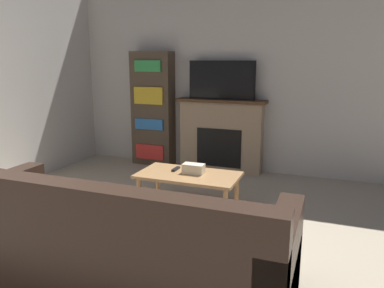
% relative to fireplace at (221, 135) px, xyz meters
% --- Properties ---
extents(wall_back, '(5.60, 0.06, 2.70)m').
position_rel_fireplace_xyz_m(wall_back, '(0.08, 0.14, 0.83)').
color(wall_back, beige).
rests_on(wall_back, ground_plane).
extents(fireplace, '(1.27, 0.28, 1.02)m').
position_rel_fireplace_xyz_m(fireplace, '(0.00, 0.00, 0.00)').
color(fireplace, tan).
rests_on(fireplace, ground_plane).
extents(tv, '(0.94, 0.03, 0.53)m').
position_rel_fireplace_xyz_m(tv, '(-0.00, -0.02, 0.77)').
color(tv, black).
rests_on(tv, fireplace).
extents(couch, '(2.35, 0.93, 0.88)m').
position_rel_fireplace_xyz_m(couch, '(0.15, -3.06, -0.23)').
color(couch, black).
rests_on(couch, ground_plane).
extents(coffee_table, '(1.04, 0.56, 0.40)m').
position_rel_fireplace_xyz_m(coffee_table, '(0.12, -1.57, -0.16)').
color(coffee_table, '#A87A4C').
rests_on(coffee_table, ground_plane).
extents(tissue_box, '(0.22, 0.12, 0.10)m').
position_rel_fireplace_xyz_m(tissue_box, '(0.16, -1.53, -0.06)').
color(tissue_box, beige).
rests_on(tissue_box, coffee_table).
extents(remote_control, '(0.04, 0.15, 0.02)m').
position_rel_fireplace_xyz_m(remote_control, '(-0.06, -1.48, -0.10)').
color(remote_control, black).
rests_on(remote_control, coffee_table).
extents(bookshelf, '(0.62, 0.29, 1.68)m').
position_rel_fireplace_xyz_m(bookshelf, '(-1.06, -0.02, 0.32)').
color(bookshelf, '#4C3D2D').
rests_on(bookshelf, ground_plane).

